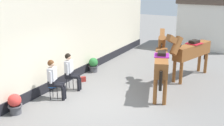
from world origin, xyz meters
TOP-DOWN VIEW (x-y plane):
  - ground_plane at (0.00, 3.00)m, footprint 40.00×40.00m
  - pub_facade_wall at (-2.55, 1.50)m, footprint 0.34×14.00m
  - distant_cottage at (1.40, 9.91)m, footprint 3.40×2.60m
  - seated_visitor_near at (-1.75, -0.41)m, footprint 0.61×0.49m
  - seated_visitor_far at (-1.76, 0.53)m, footprint 0.61×0.48m
  - saddled_horse_near at (1.20, 1.92)m, footprint 1.22×2.88m
  - saddled_horse_far at (1.78, 3.87)m, footprint 1.18×2.90m
  - flower_planter_nearest at (-2.10, -1.85)m, footprint 0.43×0.43m
  - flower_planter_farthest at (-2.12, 2.65)m, footprint 0.43×0.43m
  - satchel_bag at (-1.86, 1.39)m, footprint 0.26×0.30m

SIDE VIEW (x-z plane):
  - ground_plane at x=0.00m, z-range 0.00..0.00m
  - satchel_bag at x=-1.86m, z-range 0.00..0.20m
  - flower_planter_nearest at x=-2.10m, z-range 0.01..0.65m
  - flower_planter_farthest at x=-2.12m, z-range 0.01..0.65m
  - seated_visitor_near at x=-1.75m, z-range 0.08..1.47m
  - seated_visitor_far at x=-1.76m, z-range 0.08..1.47m
  - saddled_horse_near at x=1.20m, z-range 0.13..2.19m
  - saddled_horse_far at x=1.78m, z-range 0.13..2.19m
  - pub_facade_wall at x=-2.55m, z-range -0.16..3.24m
  - distant_cottage at x=1.40m, z-range 0.05..3.55m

